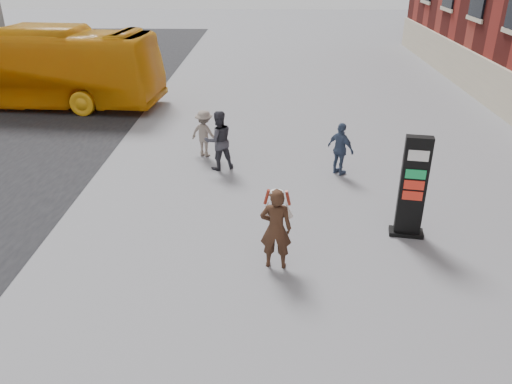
{
  "coord_description": "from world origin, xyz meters",
  "views": [
    {
      "loc": [
        0.17,
        -8.08,
        6.07
      ],
      "look_at": [
        -0.11,
        1.76,
        1.25
      ],
      "focal_mm": 35.0,
      "sensor_mm": 36.0,
      "label": 1
    }
  ],
  "objects_px": {
    "pedestrian_b": "(204,133)",
    "info_pylon": "(413,188)",
    "bus": "(21,67)",
    "pedestrian_a": "(219,140)",
    "pedestrian_c": "(341,149)",
    "woman": "(276,227)"
  },
  "relations": [
    {
      "from": "bus",
      "to": "pedestrian_a",
      "type": "height_order",
      "value": "bus"
    },
    {
      "from": "info_pylon",
      "to": "woman",
      "type": "height_order",
      "value": "info_pylon"
    },
    {
      "from": "woman",
      "to": "pedestrian_a",
      "type": "relative_size",
      "value": 1.0
    },
    {
      "from": "pedestrian_c",
      "to": "info_pylon",
      "type": "bearing_deg",
      "value": 155.54
    },
    {
      "from": "info_pylon",
      "to": "pedestrian_a",
      "type": "xyz_separation_m",
      "value": [
        -4.76,
        3.78,
        -0.31
      ]
    },
    {
      "from": "pedestrian_a",
      "to": "pedestrian_b",
      "type": "height_order",
      "value": "pedestrian_a"
    },
    {
      "from": "bus",
      "to": "pedestrian_a",
      "type": "relative_size",
      "value": 6.43
    },
    {
      "from": "pedestrian_c",
      "to": "pedestrian_b",
      "type": "bearing_deg",
      "value": 29.3
    },
    {
      "from": "info_pylon",
      "to": "pedestrian_b",
      "type": "xyz_separation_m",
      "value": [
        -5.31,
        4.81,
        -0.46
      ]
    },
    {
      "from": "pedestrian_a",
      "to": "pedestrian_c",
      "type": "xyz_separation_m",
      "value": [
        3.6,
        -0.31,
        -0.12
      ]
    },
    {
      "from": "woman",
      "to": "pedestrian_b",
      "type": "height_order",
      "value": "woman"
    },
    {
      "from": "info_pylon",
      "to": "woman",
      "type": "distance_m",
      "value": 3.39
    },
    {
      "from": "bus",
      "to": "pedestrian_c",
      "type": "bearing_deg",
      "value": -113.57
    },
    {
      "from": "info_pylon",
      "to": "pedestrian_b",
      "type": "bearing_deg",
      "value": 147.58
    },
    {
      "from": "info_pylon",
      "to": "pedestrian_c",
      "type": "relative_size",
      "value": 1.55
    },
    {
      "from": "woman",
      "to": "pedestrian_a",
      "type": "bearing_deg",
      "value": -67.11
    },
    {
      "from": "bus",
      "to": "info_pylon",
      "type": "bearing_deg",
      "value": -121.82
    },
    {
      "from": "pedestrian_a",
      "to": "pedestrian_b",
      "type": "xyz_separation_m",
      "value": [
        -0.55,
        1.03,
        -0.15
      ]
    },
    {
      "from": "pedestrian_a",
      "to": "bus",
      "type": "bearing_deg",
      "value": -59.61
    },
    {
      "from": "pedestrian_b",
      "to": "info_pylon",
      "type": "bearing_deg",
      "value": 163.42
    },
    {
      "from": "pedestrian_b",
      "to": "bus",
      "type": "bearing_deg",
      "value": -8.61
    },
    {
      "from": "info_pylon",
      "to": "pedestrian_c",
      "type": "bearing_deg",
      "value": 118.15
    }
  ]
}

